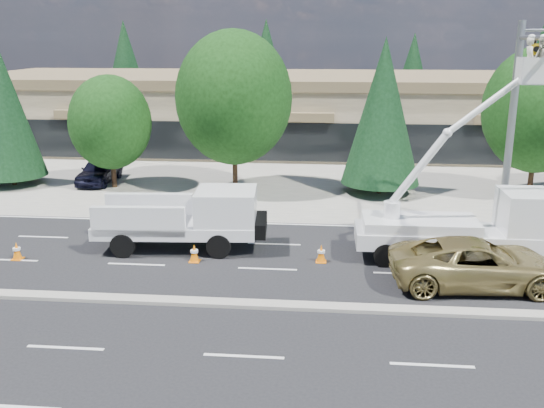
# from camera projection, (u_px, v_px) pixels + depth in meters

# --- Properties ---
(ground) EXTENTS (140.00, 140.00, 0.00)m
(ground) POSITION_uv_depth(u_px,v_px,m) (257.00, 306.00, 19.43)
(ground) COLOR black
(ground) RESTS_ON ground
(concrete_apron) EXTENTS (140.00, 22.00, 0.01)m
(concrete_apron) POSITION_uv_depth(u_px,v_px,m) (294.00, 172.00, 38.62)
(concrete_apron) COLOR gray
(concrete_apron) RESTS_ON ground
(road_median) EXTENTS (120.00, 0.55, 0.12)m
(road_median) POSITION_uv_depth(u_px,v_px,m) (257.00, 304.00, 19.42)
(road_median) COLOR gray
(road_median) RESTS_ON ground
(strip_mall) EXTENTS (50.40, 15.40, 5.50)m
(strip_mall) POSITION_uv_depth(u_px,v_px,m) (301.00, 109.00, 47.43)
(strip_mall) COLOR tan
(strip_mall) RESTS_ON ground
(tree_front_b) EXTENTS (3.87, 3.87, 7.63)m
(tree_front_b) POSITION_uv_depth(u_px,v_px,m) (6.00, 114.00, 34.16)
(tree_front_b) COLOR #332114
(tree_front_b) RESTS_ON ground
(tree_front_c) EXTENTS (4.58, 4.58, 6.36)m
(tree_front_c) POSITION_uv_depth(u_px,v_px,m) (110.00, 122.00, 33.72)
(tree_front_c) COLOR #332114
(tree_front_c) RESTS_ON ground
(tree_front_d) EXTENTS (6.32, 6.32, 8.77)m
(tree_front_d) POSITION_uv_depth(u_px,v_px,m) (234.00, 98.00, 32.72)
(tree_front_d) COLOR #332114
(tree_front_d) RESTS_ON ground
(tree_front_e) EXTENTS (4.24, 4.24, 8.36)m
(tree_front_e) POSITION_uv_depth(u_px,v_px,m) (383.00, 112.00, 32.17)
(tree_front_e) COLOR #332114
(tree_front_e) RESTS_ON ground
(tree_front_f) EXTENTS (5.75, 5.75, 7.98)m
(tree_front_f) POSITION_uv_depth(u_px,v_px,m) (539.00, 110.00, 31.41)
(tree_front_f) COLOR #332114
(tree_front_f) RESTS_ON ground
(tree_back_a) EXTENTS (5.02, 5.02, 9.89)m
(tree_back_a) POSITION_uv_depth(u_px,v_px,m) (126.00, 68.00, 59.91)
(tree_back_a) COLOR #332114
(tree_back_a) RESTS_ON ground
(tree_back_b) EXTENTS (5.06, 5.06, 9.97)m
(tree_back_b) POSITION_uv_depth(u_px,v_px,m) (266.00, 68.00, 58.65)
(tree_back_b) COLOR #332114
(tree_back_b) RESTS_ON ground
(tree_back_c) EXTENTS (4.41, 4.41, 8.69)m
(tree_back_c) POSITION_uv_depth(u_px,v_px,m) (413.00, 76.00, 57.58)
(tree_back_c) COLOR #332114
(tree_back_c) RESTS_ON ground
(signal_mast) EXTENTS (2.76, 10.16, 9.00)m
(signal_mast) POSITION_uv_depth(u_px,v_px,m) (532.00, 97.00, 23.67)
(signal_mast) COLOR gray
(signal_mast) RESTS_ON ground
(utility_pickup) EXTENTS (6.58, 2.91, 2.47)m
(utility_pickup) POSITION_uv_depth(u_px,v_px,m) (188.00, 225.00, 24.45)
(utility_pickup) COLOR white
(utility_pickup) RESTS_ON ground
(bucket_truck) EXTENTS (7.54, 2.39, 8.43)m
(bucket_truck) POSITION_uv_depth(u_px,v_px,m) (472.00, 215.00, 22.99)
(bucket_truck) COLOR white
(bucket_truck) RESTS_ON ground
(traffic_cone_a) EXTENTS (0.40, 0.40, 0.70)m
(traffic_cone_a) POSITION_uv_depth(u_px,v_px,m) (17.00, 251.00, 23.41)
(traffic_cone_a) COLOR orange
(traffic_cone_a) RESTS_ON ground
(traffic_cone_b) EXTENTS (0.40, 0.40, 0.70)m
(traffic_cone_b) POSITION_uv_depth(u_px,v_px,m) (194.00, 253.00, 23.17)
(traffic_cone_b) COLOR orange
(traffic_cone_b) RESTS_ON ground
(traffic_cone_c) EXTENTS (0.40, 0.40, 0.70)m
(traffic_cone_c) POSITION_uv_depth(u_px,v_px,m) (321.00, 253.00, 23.14)
(traffic_cone_c) COLOR orange
(traffic_cone_c) RESTS_ON ground
(traffic_cone_d) EXTENTS (0.40, 0.40, 0.70)m
(traffic_cone_d) POSITION_uv_depth(u_px,v_px,m) (470.00, 268.00, 21.69)
(traffic_cone_d) COLOR orange
(traffic_cone_d) RESTS_ON ground
(minivan) EXTENTS (6.09, 3.10, 1.65)m
(minivan) POSITION_uv_depth(u_px,v_px,m) (477.00, 263.00, 20.78)
(minivan) COLOR olive
(minivan) RESTS_ON ground
(parked_car_west) EXTENTS (1.78, 4.34, 1.47)m
(parked_car_west) POSITION_uv_depth(u_px,v_px,m) (99.00, 170.00, 35.59)
(parked_car_west) COLOR black
(parked_car_west) RESTS_ON ground
(parked_car_east) EXTENTS (1.95, 4.77, 1.54)m
(parked_car_east) POSITION_uv_depth(u_px,v_px,m) (377.00, 165.00, 36.80)
(parked_car_east) COLOR black
(parked_car_east) RESTS_ON ground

